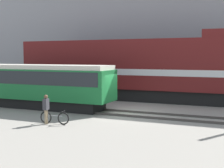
% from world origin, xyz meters
% --- Properties ---
extents(ground_plane, '(120.00, 120.00, 0.00)m').
position_xyz_m(ground_plane, '(0.00, 0.00, 0.00)').
color(ground_plane, gray).
extents(track_near, '(60.00, 1.50, 0.14)m').
position_xyz_m(track_near, '(0.00, -0.54, 0.07)').
color(track_near, '#47423D').
rests_on(track_near, ground).
extents(track_far, '(60.00, 1.51, 0.14)m').
position_xyz_m(track_far, '(0.00, 6.06, 0.07)').
color(track_far, '#47423D').
rests_on(track_far, ground).
extents(building_backdrop, '(47.47, 6.00, 13.97)m').
position_xyz_m(building_backdrop, '(0.00, 14.58, 6.98)').
color(building_backdrop, '#99999E').
rests_on(building_backdrop, ground).
extents(freight_locomotive, '(18.88, 3.04, 5.62)m').
position_xyz_m(freight_locomotive, '(-2.25, 6.06, 2.63)').
color(freight_locomotive, black).
rests_on(freight_locomotive, ground).
extents(streetcar, '(12.27, 2.54, 3.06)m').
position_xyz_m(streetcar, '(-7.04, -0.54, 1.75)').
color(streetcar, black).
rests_on(streetcar, ground).
extents(bicycle, '(1.70, 0.44, 0.73)m').
position_xyz_m(bicycle, '(-2.36, -4.69, 0.34)').
color(bicycle, black).
rests_on(bicycle, ground).
extents(person, '(0.26, 0.38, 1.60)m').
position_xyz_m(person, '(-2.76, -4.89, 0.97)').
color(person, '#8C7A5B').
rests_on(person, ground).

